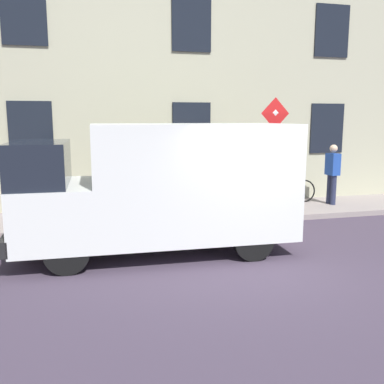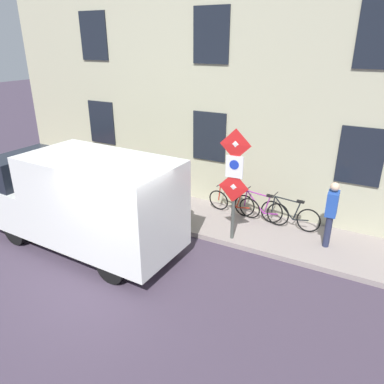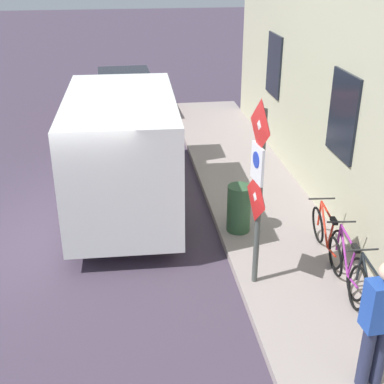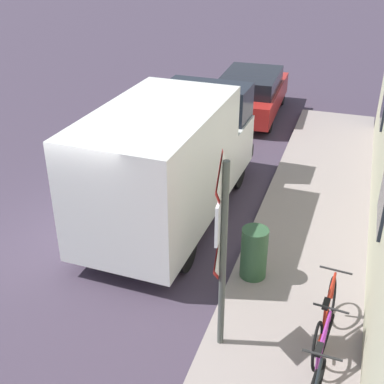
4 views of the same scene
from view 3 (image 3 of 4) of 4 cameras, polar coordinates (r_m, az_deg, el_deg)
The scene contains 11 objects.
ground_plane at distance 9.75m, azimuth -13.14°, elevation -6.01°, with size 80.00×80.00×0.00m, color #413646.
sidewalk_slab at distance 10.04m, azimuth 9.15°, elevation -4.17°, with size 2.17×17.64×0.14m, color gray.
building_facade at distance 9.42m, azimuth 19.36°, elevation 15.56°, with size 0.75×15.64×7.16m.
sign_post_stacked at distance 7.56m, azimuth 7.20°, elevation 1.63°, with size 0.17×0.56×2.85m.
delivery_van at distance 10.53m, azimuth -7.58°, elevation 4.98°, with size 2.15×5.38×2.50m.
parked_hatchback at distance 16.97m, azimuth -7.36°, elevation 10.73°, with size 1.88×4.06×1.38m.
bicycle_black at distance 7.82m, azimuth 19.06°, elevation -10.97°, with size 0.46×1.71×0.89m.
bicycle_purple at distance 8.44m, azimuth 16.61°, elevation -7.69°, with size 0.46×1.71×0.89m.
bicycle_red at distance 9.09m, azimuth 14.53°, elevation -4.86°, with size 0.46×1.71×0.89m.
pedestrian at distance 6.51m, azimuth 19.89°, elevation -13.21°, with size 0.41×0.28×1.72m.
litter_bin at distance 9.62m, azimuth 5.17°, elevation -1.81°, with size 0.44×0.44×0.90m, color #2D5133.
Camera 3 is at (1.06, -8.32, 4.97)m, focal length 48.55 mm.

